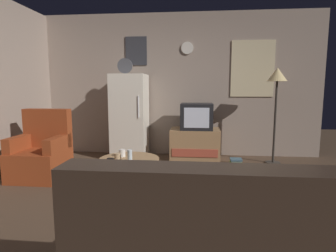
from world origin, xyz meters
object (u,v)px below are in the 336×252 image
(standing_lamp, at_px, (277,82))
(armchair, at_px, (42,154))
(book_stack, at_px, (236,161))
(fridge, at_px, (130,116))
(tv_stand, at_px, (195,145))
(wine_glass, at_px, (130,156))
(mug_ceramic_white, at_px, (122,153))
(coffee_table, at_px, (130,176))
(remote_control, at_px, (113,159))
(crt_tv, at_px, (197,116))
(mug_ceramic_tan, at_px, (118,157))

(standing_lamp, relative_size, armchair, 1.66)
(book_stack, bearing_deg, fridge, 170.93)
(fridge, distance_m, tv_stand, 1.27)
(tv_stand, height_order, standing_lamp, standing_lamp)
(wine_glass, height_order, mug_ceramic_white, wine_glass)
(coffee_table, bearing_deg, remote_control, -147.04)
(crt_tv, height_order, mug_ceramic_tan, crt_tv)
(wine_glass, relative_size, remote_control, 1.00)
(crt_tv, xyz_separation_m, book_stack, (0.66, -0.19, -0.73))
(standing_lamp, xyz_separation_m, coffee_table, (-2.09, -1.56, -1.14))
(remote_control, bearing_deg, book_stack, 57.91)
(fridge, xyz_separation_m, coffee_table, (0.39, -1.70, -0.54))
(mug_ceramic_white, relative_size, remote_control, 0.60)
(standing_lamp, relative_size, wine_glass, 10.60)
(crt_tv, height_order, coffee_table, crt_tv)
(fridge, xyz_separation_m, crt_tv, (1.19, -0.10, 0.03))
(coffee_table, distance_m, book_stack, 2.03)
(remote_control, bearing_deg, fridge, 112.15)
(standing_lamp, distance_m, coffee_table, 2.85)
(coffee_table, xyz_separation_m, remote_control, (-0.16, -0.11, 0.23))
(crt_tv, xyz_separation_m, mug_ceramic_white, (-0.90, -1.53, -0.30))
(tv_stand, bearing_deg, armchair, -152.51)
(mug_ceramic_white, bearing_deg, coffee_table, -35.73)
(standing_lamp, xyz_separation_m, mug_ceramic_white, (-2.20, -1.49, -0.88))
(crt_tv, relative_size, armchair, 0.56)
(mug_ceramic_tan, bearing_deg, book_stack, 44.55)
(coffee_table, height_order, remote_control, remote_control)
(standing_lamp, height_order, book_stack, standing_lamp)
(fridge, bearing_deg, mug_ceramic_white, -79.92)
(tv_stand, height_order, remote_control, tv_stand)
(standing_lamp, xyz_separation_m, wine_glass, (-2.04, -1.76, -0.85))
(fridge, bearing_deg, tv_stand, -4.89)
(book_stack, bearing_deg, armchair, -161.91)
(crt_tv, height_order, remote_control, crt_tv)
(fridge, relative_size, book_stack, 8.40)
(wine_glass, relative_size, mug_ceramic_tan, 1.67)
(crt_tv, height_order, armchair, crt_tv)
(fridge, relative_size, armchair, 1.84)
(fridge, relative_size, coffee_table, 2.46)
(fridge, xyz_separation_m, book_stack, (1.85, -0.30, -0.70))
(wine_glass, bearing_deg, book_stack, 48.78)
(standing_lamp, bearing_deg, remote_control, -143.50)
(crt_tv, xyz_separation_m, mug_ceramic_tan, (-0.90, -1.73, -0.30))
(fridge, bearing_deg, mug_ceramic_tan, -81.00)
(remote_control, relative_size, book_stack, 0.71)
(tv_stand, bearing_deg, mug_ceramic_tan, -116.90)
(crt_tv, bearing_deg, fridge, 175.15)
(tv_stand, relative_size, standing_lamp, 0.53)
(remote_control, bearing_deg, mug_ceramic_white, 87.09)
(crt_tv, relative_size, standing_lamp, 0.34)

